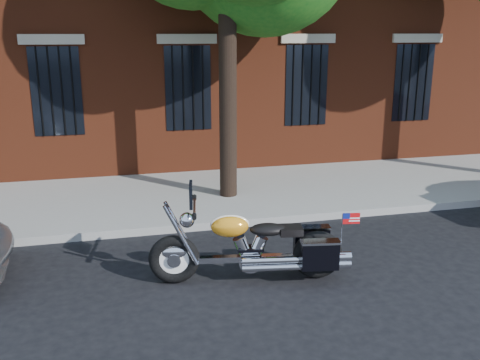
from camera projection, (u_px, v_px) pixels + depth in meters
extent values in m
plane|color=black|center=(237.00, 257.00, 8.63)|extent=(120.00, 120.00, 0.00)
cube|color=gray|center=(220.00, 224.00, 9.90)|extent=(40.00, 0.16, 0.15)
cube|color=gray|center=(203.00, 195.00, 11.66)|extent=(40.00, 3.60, 0.15)
cube|color=black|center=(188.00, 88.00, 12.82)|extent=(1.10, 0.14, 2.00)
cube|color=#B2A893|center=(187.00, 39.00, 12.48)|extent=(1.40, 0.20, 0.22)
cylinder|color=black|center=(188.00, 89.00, 12.74)|extent=(0.04, 0.04, 2.00)
cylinder|color=black|center=(228.00, 84.00, 10.78)|extent=(0.36, 0.36, 5.00)
torus|color=black|center=(174.00, 259.00, 7.64)|extent=(0.75, 0.28, 0.73)
torus|color=black|center=(317.00, 255.00, 7.80)|extent=(0.75, 0.28, 0.73)
cylinder|color=white|center=(174.00, 259.00, 7.64)|extent=(0.55, 0.15, 0.55)
cylinder|color=white|center=(317.00, 255.00, 7.80)|extent=(0.55, 0.15, 0.55)
ellipsoid|color=white|center=(174.00, 252.00, 7.61)|extent=(0.40, 0.20, 0.21)
ellipsoid|color=orange|center=(318.00, 246.00, 7.77)|extent=(0.41, 0.21, 0.21)
cube|color=white|center=(247.00, 258.00, 7.73)|extent=(1.64, 0.37, 0.09)
cylinder|color=white|center=(250.00, 260.00, 7.74)|extent=(0.38, 0.25, 0.35)
cylinder|color=white|center=(290.00, 263.00, 7.59)|extent=(1.37, 0.32, 0.10)
ellipsoid|color=orange|center=(230.00, 226.00, 7.57)|extent=(0.58, 0.40, 0.31)
ellipsoid|color=black|center=(268.00, 229.00, 7.63)|extent=(0.57, 0.39, 0.17)
cube|color=black|center=(311.00, 240.00, 8.04)|extent=(0.55, 0.26, 0.42)
cube|color=black|center=(320.00, 255.00, 7.49)|extent=(0.55, 0.26, 0.42)
cylinder|color=white|center=(194.00, 206.00, 7.45)|extent=(0.17, 0.85, 0.04)
sphere|color=white|center=(187.00, 220.00, 7.50)|extent=(0.25, 0.25, 0.22)
cube|color=black|center=(191.00, 195.00, 7.40)|extent=(0.11, 0.44, 0.31)
cube|color=red|center=(351.00, 218.00, 7.33)|extent=(0.24, 0.05, 0.15)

